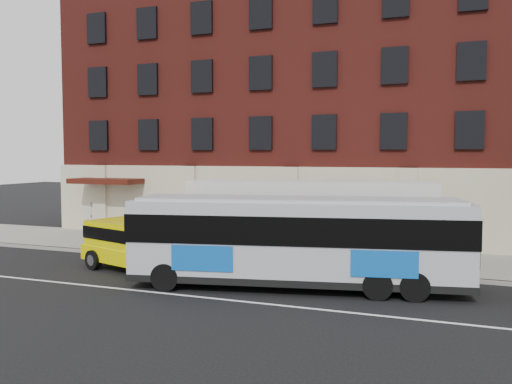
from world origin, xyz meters
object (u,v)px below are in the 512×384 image
at_px(city_bus, 297,239).
at_px(yellow_suv, 133,242).
at_px(sign_pole, 91,223).
at_px(shipping_container, 310,222).

relative_size(city_bus, yellow_suv, 2.25).
bearing_deg(sign_pole, city_bus, -16.16).
relative_size(sign_pole, yellow_suv, 0.46).
xyz_separation_m(sign_pole, city_bus, (11.51, -3.34, 0.36)).
bearing_deg(shipping_container, yellow_suv, -146.75).
xyz_separation_m(sign_pole, yellow_suv, (4.27, -2.75, -0.29)).
height_order(city_bus, yellow_suv, city_bus).
distance_m(city_bus, shipping_container, 4.86).
bearing_deg(city_bus, sign_pole, 163.84).
distance_m(sign_pole, shipping_container, 10.78).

